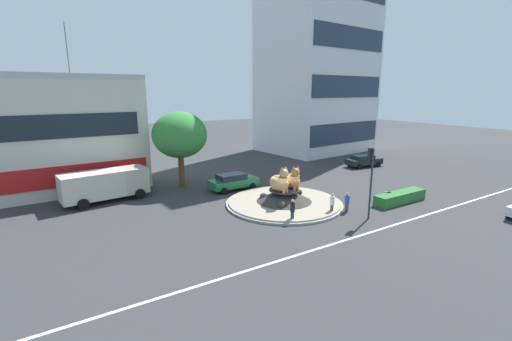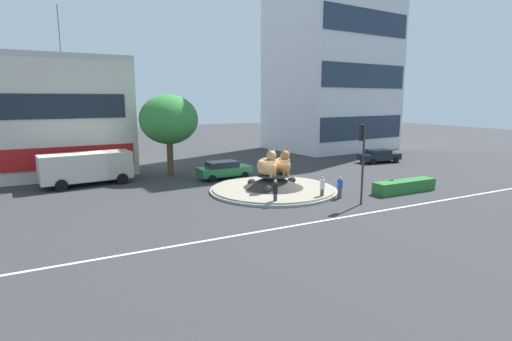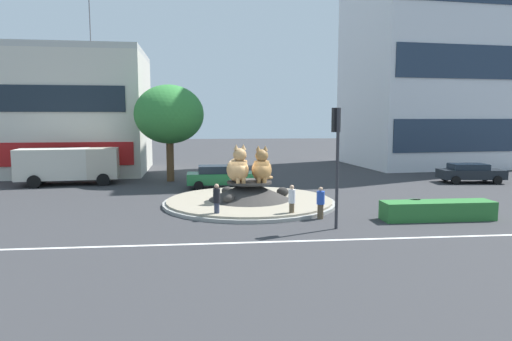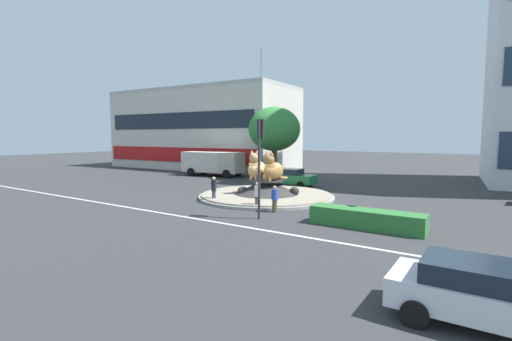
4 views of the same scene
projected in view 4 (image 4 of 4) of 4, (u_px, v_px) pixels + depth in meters
ground_plane at (266, 197)px, 26.26m from camera, size 160.00×160.00×0.00m
lane_centreline at (190, 218)px, 19.74m from camera, size 112.00×0.20×0.01m
roundabout_island at (266, 191)px, 26.22m from camera, size 9.70×9.70×1.31m
cat_statue_calico at (257, 168)px, 26.18m from camera, size 1.52×2.27×2.13m
cat_statue_tabby at (273, 170)px, 25.49m from camera, size 1.46×2.08×2.05m
traffic_light_mast at (260, 150)px, 19.19m from camera, size 0.36×0.46×5.29m
shophouse_block at (203, 129)px, 50.76m from camera, size 25.84×11.79×16.11m
clipped_hedge_strip at (366, 219)px, 17.49m from camera, size 5.39×1.20×0.90m
broadleaf_tree_behind_island at (274, 129)px, 36.90m from camera, size 5.24×5.24×7.36m
pedestrian_white_shirt at (257, 195)px, 22.05m from camera, size 0.33×0.33×1.64m
pedestrian_black_shirt at (214, 189)px, 24.25m from camera, size 0.34×0.34×1.72m
pedestrian_blue_shirt at (275, 198)px, 21.13m from camera, size 0.39×0.39×1.56m
sedan_on_far_lane at (289, 177)px, 32.10m from camera, size 4.71×2.15×1.57m
hatchback_near_shophouse at (486, 294)px, 8.40m from camera, size 4.29×2.10×1.51m
delivery_box_truck at (213, 162)px, 40.25m from camera, size 7.16×3.27×2.65m
litter_bin at (353, 214)px, 18.50m from camera, size 0.56×0.56×0.90m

